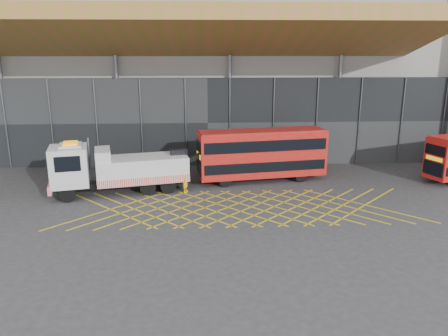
{
  "coord_description": "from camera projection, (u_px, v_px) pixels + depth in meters",
  "views": [
    {
      "loc": [
        1.54,
        -28.15,
        10.54
      ],
      "look_at": [
        3.0,
        1.5,
        2.4
      ],
      "focal_mm": 35.0,
      "sensor_mm": 36.0,
      "label": 1
    }
  ],
  "objects": [
    {
      "name": "recovery_truck",
      "position": [
        115.0,
        168.0,
        32.52
      ],
      "size": [
        11.88,
        4.97,
        4.13
      ],
      "rotation": [
        0.0,
        0.0,
        0.23
      ],
      "color": "black",
      "rests_on": "ground_plane"
    },
    {
      "name": "bus_towed",
      "position": [
        262.0,
        153.0,
        35.46
      ],
      "size": [
        10.65,
        4.05,
        4.23
      ],
      "rotation": [
        0.0,
        0.0,
        0.16
      ],
      "color": "#AD140F",
      "rests_on": "ground_plane"
    },
    {
      "name": "construction_building",
      "position": [
        206.0,
        64.0,
        45.26
      ],
      "size": [
        55.0,
        23.97,
        18.0
      ],
      "color": "gray",
      "rests_on": "ground_plane"
    },
    {
      "name": "road_markings",
      "position": [
        240.0,
        207.0,
        30.01
      ],
      "size": [
        24.76,
        7.16,
        0.01
      ],
      "color": "gold",
      "rests_on": "ground_plane"
    },
    {
      "name": "ground_plane",
      "position": [
        181.0,
        208.0,
        29.83
      ],
      "size": [
        120.0,
        120.0,
        0.0
      ],
      "primitive_type": "plane",
      "color": "#2D2D30"
    },
    {
      "name": "worker",
      "position": [
        186.0,
        180.0,
        32.97
      ],
      "size": [
        0.61,
        0.77,
        1.87
      ],
      "primitive_type": "imported",
      "rotation": [
        0.0,
        0.0,
        1.31
      ],
      "color": "yellow",
      "rests_on": "ground_plane"
    }
  ]
}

